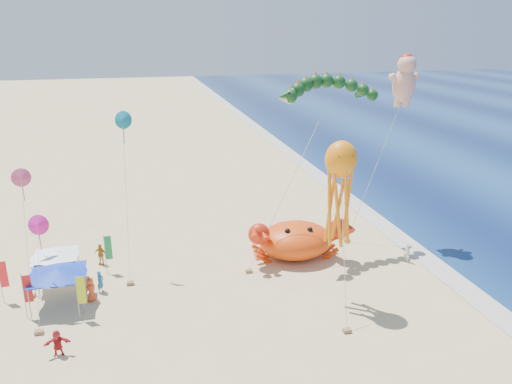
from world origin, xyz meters
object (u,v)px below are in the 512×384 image
crab_inflatable (296,239)px  cherub_kite (404,80)px  dragon_kite (328,93)px  canopy_blue (57,272)px  canopy_white (55,254)px  octopus_kite (340,185)px

crab_inflatable → cherub_kite: (9.51, 1.81, 12.27)m
dragon_kite → cherub_kite: bearing=3.2°
dragon_kite → canopy_blue: size_ratio=3.70×
canopy_blue → dragon_kite: bearing=12.5°
canopy_white → octopus_kite: bearing=-20.5°
cherub_kite → canopy_white: (-27.76, -1.90, -11.40)m
crab_inflatable → cherub_kite: 15.63m
octopus_kite → canopy_white: octopus_kite is taller
cherub_kite → canopy_white: bearing=-176.1°
canopy_blue → canopy_white: size_ratio=1.16×
octopus_kite → canopy_white: bearing=159.5°
canopy_blue → canopy_white: 3.05m
crab_inflatable → octopus_kite: bearing=-86.8°
crab_inflatable → canopy_white: 18.28m
dragon_kite → canopy_blue: bearing=-167.5°
dragon_kite → octopus_kite: size_ratio=1.26×
dragon_kite → octopus_kite: (-2.42, -8.52, -4.74)m
cherub_kite → octopus_kite: bearing=-135.7°
dragon_kite → canopy_blue: 23.58m
canopy_white → crab_inflatable: bearing=0.3°
dragon_kite → cherub_kite: size_ratio=0.89×
octopus_kite → canopy_blue: 19.48m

